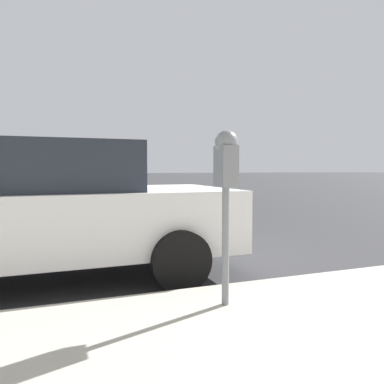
# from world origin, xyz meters

# --- Properties ---
(ground_plane) EXTENTS (220.00, 220.00, 0.00)m
(ground_plane) POSITION_xyz_m (0.00, 0.00, 0.00)
(ground_plane) COLOR #333335
(parking_meter) EXTENTS (0.21, 0.19, 1.45)m
(parking_meter) POSITION_xyz_m (-2.71, -0.45, 1.24)
(parking_meter) COLOR gray
(parking_meter) RESTS_ON sidewalk
(car_white) EXTENTS (2.15, 4.51, 1.57)m
(car_white) POSITION_xyz_m (-0.92, 1.11, 0.82)
(car_white) COLOR silver
(car_white) RESTS_ON ground_plane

